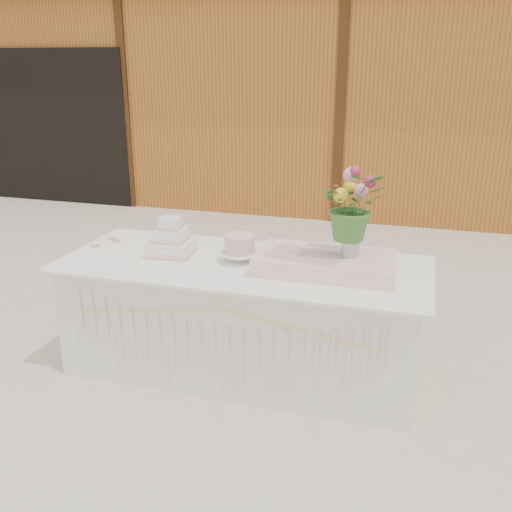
{
  "coord_description": "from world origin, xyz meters",
  "views": [
    {
      "loc": [
        1.08,
        -3.33,
        2.01
      ],
      "look_at": [
        0.0,
        0.3,
        0.72
      ],
      "focal_mm": 40.0,
      "sensor_mm": 36.0,
      "label": 1
    }
  ],
  "objects": [
    {
      "name": "flower_vase",
      "position": [
        0.69,
        0.02,
        0.95
      ],
      "size": [
        0.11,
        0.11,
        0.15
      ],
      "primitive_type": "cylinder",
      "color": "#A4A3A8",
      "rests_on": "satin_runner"
    },
    {
      "name": "satin_runner",
      "position": [
        0.54,
        0.01,
        0.82
      ],
      "size": [
        0.86,
        0.51,
        0.11
      ],
      "primitive_type": "cube",
      "rotation": [
        0.0,
        0.0,
        0.02
      ],
      "color": "#FFD5CD",
      "rests_on": "cake_table"
    },
    {
      "name": "pink_cake_stand",
      "position": [
        -0.02,
        0.01,
        0.87
      ],
      "size": [
        0.25,
        0.25,
        0.18
      ],
      "color": "white",
      "rests_on": "cake_table"
    },
    {
      "name": "ground",
      "position": [
        0.0,
        0.0,
        0.0
      ],
      "size": [
        80.0,
        80.0,
        0.0
      ],
      "primitive_type": "plane",
      "color": "beige",
      "rests_on": "ground"
    },
    {
      "name": "wedding_cake",
      "position": [
        -0.52,
        0.04,
        0.86
      ],
      "size": [
        0.31,
        0.31,
        0.26
      ],
      "rotation": [
        0.0,
        0.0,
        0.11
      ],
      "color": "white",
      "rests_on": "cake_table"
    },
    {
      "name": "barn",
      "position": [
        -0.01,
        5.99,
        1.68
      ],
      "size": [
        12.6,
        4.6,
        3.3
      ],
      "color": "#A26322",
      "rests_on": "ground"
    },
    {
      "name": "bouquet",
      "position": [
        0.69,
        0.02,
        1.25
      ],
      "size": [
        0.44,
        0.4,
        0.43
      ],
      "primitive_type": "imported",
      "rotation": [
        0.0,
        0.0,
        0.2
      ],
      "color": "#386A2A",
      "rests_on": "flower_vase"
    },
    {
      "name": "loose_flowers",
      "position": [
        -1.06,
        0.14,
        0.78
      ],
      "size": [
        0.25,
        0.35,
        0.02
      ],
      "primitive_type": null,
      "rotation": [
        0.0,
        0.0,
        -0.39
      ],
      "color": "#D07F94",
      "rests_on": "cake_table"
    },
    {
      "name": "cake_table",
      "position": [
        0.0,
        -0.0,
        0.39
      ],
      "size": [
        2.4,
        1.0,
        0.77
      ],
      "color": "white",
      "rests_on": "ground"
    }
  ]
}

